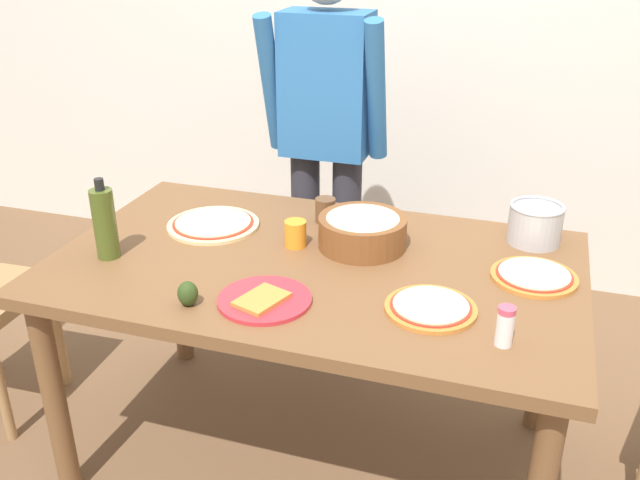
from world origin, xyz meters
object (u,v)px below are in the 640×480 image
(dining_table, at_px, (315,287))
(popcorn_bowl, at_px, (362,229))
(steel_pot, at_px, (535,223))
(cup_orange, at_px, (295,234))
(plate_with_slice, at_px, (264,300))
(pizza_raw_on_board, at_px, (213,224))
(pizza_cooked_on_tray, at_px, (431,307))
(olive_oil_bottle, at_px, (105,223))
(cup_small_brown, at_px, (325,210))
(avocado, at_px, (188,294))
(person_cook, at_px, (326,132))
(salt_shaker, at_px, (505,326))
(pizza_second_cooked, at_px, (534,276))

(dining_table, bearing_deg, popcorn_bowl, 53.28)
(steel_pot, xyz_separation_m, cup_orange, (-0.72, -0.26, -0.02))
(plate_with_slice, distance_m, popcorn_bowl, 0.46)
(pizza_raw_on_board, bearing_deg, dining_table, -19.14)
(pizza_cooked_on_tray, bearing_deg, cup_orange, 150.87)
(olive_oil_bottle, height_order, cup_small_brown, olive_oil_bottle)
(avocado, bearing_deg, pizza_raw_on_board, 108.55)
(dining_table, distance_m, pizza_raw_on_board, 0.45)
(avocado, bearing_deg, person_cook, 87.87)
(salt_shaker, bearing_deg, popcorn_bowl, 137.44)
(olive_oil_bottle, bearing_deg, plate_with_slice, -11.41)
(person_cook, height_order, salt_shaker, person_cook)
(dining_table, height_order, steel_pot, steel_pot)
(plate_with_slice, height_order, olive_oil_bottle, olive_oil_bottle)
(person_cook, height_order, cup_small_brown, person_cook)
(cup_small_brown, bearing_deg, dining_table, -78.42)
(cup_small_brown, bearing_deg, olive_oil_bottle, -140.27)
(plate_with_slice, relative_size, steel_pot, 1.50)
(olive_oil_bottle, distance_m, cup_small_brown, 0.73)
(pizza_cooked_on_tray, distance_m, salt_shaker, 0.23)
(avocado, bearing_deg, dining_table, 55.29)
(pizza_raw_on_board, bearing_deg, pizza_cooked_on_tray, -22.09)
(pizza_raw_on_board, height_order, cup_orange, cup_orange)
(cup_small_brown, bearing_deg, popcorn_bowl, -41.66)
(steel_pot, relative_size, cup_orange, 2.04)
(person_cook, bearing_deg, pizza_cooked_on_tray, -57.82)
(person_cook, xyz_separation_m, cup_orange, (0.11, -0.67, -0.14))
(pizza_cooked_on_tray, distance_m, steel_pot, 0.59)
(person_cook, xyz_separation_m, popcorn_bowl, (0.31, -0.61, -0.12))
(steel_pot, distance_m, salt_shaker, 0.64)
(pizza_raw_on_board, height_order, pizza_cooked_on_tray, same)
(person_cook, height_order, popcorn_bowl, person_cook)
(person_cook, bearing_deg, plate_with_slice, -81.82)
(pizza_cooked_on_tray, relative_size, cup_orange, 2.92)
(pizza_cooked_on_tray, distance_m, plate_with_slice, 0.45)
(dining_table, height_order, popcorn_bowl, popcorn_bowl)
(plate_with_slice, bearing_deg, pizza_cooked_on_tray, 12.33)
(avocado, bearing_deg, steel_pot, 38.89)
(steel_pot, relative_size, cup_small_brown, 2.04)
(cup_orange, height_order, avocado, cup_orange)
(dining_table, distance_m, salt_shaker, 0.67)
(pizza_cooked_on_tray, xyz_separation_m, steel_pot, (0.24, 0.53, 0.06))
(cup_orange, bearing_deg, popcorn_bowl, 16.57)
(dining_table, height_order, plate_with_slice, plate_with_slice)
(pizza_second_cooked, relative_size, avocado, 3.56)
(steel_pot, distance_m, cup_small_brown, 0.69)
(steel_pot, bearing_deg, salt_shaker, -94.00)
(steel_pot, bearing_deg, pizza_second_cooked, -86.95)
(dining_table, bearing_deg, pizza_cooked_on_tray, -25.10)
(pizza_raw_on_board, xyz_separation_m, avocado, (0.17, -0.50, 0.03))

